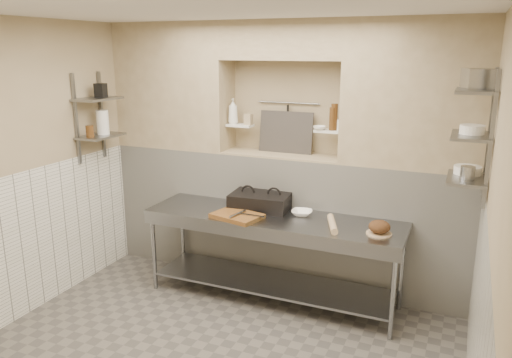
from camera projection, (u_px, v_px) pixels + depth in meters
The scene contains 46 objects.
wall_left at pixel (8, 174), 4.59m from camera, with size 0.10×3.90×2.80m, color tan.
wall_right at pixel (499, 238), 3.03m from camera, with size 0.10×3.90×2.80m, color tan.
wall_back at pixel (290, 151), 5.59m from camera, with size 4.00×0.10×2.80m, color tan.
backwall_lower at pixel (282, 217), 5.54m from camera, with size 4.00×0.40×1.40m, color white.
alcove_sill at pixel (282, 155), 5.36m from camera, with size 1.30×0.40×0.02m, color tan.
backwall_pillar_left at pixel (174, 86), 5.69m from camera, with size 1.35×0.40×1.40m, color tan.
backwall_pillar_right at pixel (416, 94), 4.68m from camera, with size 1.35×0.40×1.40m, color tan.
backwall_header at pixel (284, 40), 5.06m from camera, with size 1.30×0.40×0.40m, color tan.
wainscot_left at pixel (22, 246), 4.74m from camera, with size 0.02×3.90×1.40m, color white.
wainscot_right at pixel (476, 338), 3.23m from camera, with size 0.02×3.90×1.40m, color white.
alcove_shelf_left at pixel (240, 125), 5.48m from camera, with size 0.28×0.16×0.03m, color white.
alcove_shelf_right at pixel (329, 131), 5.10m from camera, with size 0.28×0.16×0.03m, color white.
utensil_rail at pixel (289, 103), 5.38m from camera, with size 0.02×0.02×0.70m, color gray.
hanging_steel at pixel (288, 119), 5.40m from camera, with size 0.02×0.02×0.30m, color black.
splash_panel at pixel (286, 132), 5.39m from camera, with size 0.60×0.02×0.45m, color #383330.
shelf_rail_left_a at pixel (102, 115), 5.57m from camera, with size 0.03×0.03×0.95m, color slate.
shelf_rail_left_b at pixel (76, 119), 5.22m from camera, with size 0.03×0.03×0.95m, color slate.
wall_shelf_left_lower at pixel (101, 136), 5.39m from camera, with size 0.30×0.50×0.03m, color slate.
wall_shelf_left_upper at pixel (98, 99), 5.29m from camera, with size 0.30×0.50×0.03m, color slate.
shelf_rail_right_a at pixel (490, 133), 4.05m from camera, with size 0.03×0.03×1.05m, color slate.
shelf_rail_right_b at pixel (491, 141), 3.70m from camera, with size 0.03×0.03×1.05m, color slate.
wall_shelf_right_lower at pixel (467, 179), 4.01m from camera, with size 0.30×0.50×0.03m, color slate.
wall_shelf_right_mid at pixel (471, 136), 3.93m from camera, with size 0.30×0.50×0.03m, color slate.
wall_shelf_right_upper at pixel (476, 91), 3.84m from camera, with size 0.30×0.50×0.03m, color slate.
prep_table at pixel (272, 241), 5.01m from camera, with size 2.60×0.70×0.90m.
panini_press at pixel (261, 201), 5.19m from camera, with size 0.64×0.49×0.16m.
cutting_board at pixel (237, 216), 4.90m from camera, with size 0.47×0.33×0.04m, color brown.
knife_blade at pixel (252, 215), 4.84m from camera, with size 0.25×0.03×0.01m, color gray.
tongs at pixel (238, 214), 4.86m from camera, with size 0.02×0.02×0.25m, color gray.
mixing_bowl at pixel (302, 213), 4.98m from camera, with size 0.21×0.21×0.05m, color white.
rolling_pin at pixel (332, 224), 4.64m from camera, with size 0.07×0.07×0.43m, color beige.
bread_board at pixel (379, 234), 4.48m from camera, with size 0.23×0.23×0.01m, color beige.
bread_loaf at pixel (379, 227), 4.46m from camera, with size 0.19×0.19×0.12m, color #4C2D19.
bottle_soap at pixel (233, 111), 5.46m from camera, with size 0.11×0.11×0.28m, color white.
jar_alcove at pixel (248, 119), 5.42m from camera, with size 0.08×0.08×0.12m, color tan.
bowl_alcove at pixel (319, 128), 5.08m from camera, with size 0.13×0.13×0.04m, color white.
condiment_a at pixel (332, 119), 5.03m from camera, with size 0.06×0.06×0.23m, color #472A11.
condiment_b at pixel (334, 117), 5.04m from camera, with size 0.07×0.07×0.27m, color #472A11.
condiment_c at pixel (339, 125), 5.06m from camera, with size 0.06×0.06×0.11m, color white.
jug_left at pixel (103, 122), 5.40m from camera, with size 0.13×0.13×0.26m, color white.
jar_left at pixel (90, 131), 5.23m from camera, with size 0.08×0.08×0.13m, color #472A11.
box_left_upper at pixel (101, 90), 5.32m from camera, with size 0.10×0.10×0.15m, color black.
bowl_right at pixel (468, 170), 4.11m from camera, with size 0.22×0.22×0.07m, color white.
canister_right at pixel (467, 173), 3.92m from camera, with size 0.11×0.11×0.11m, color gray.
bowl_right_mid at pixel (472, 129), 3.93m from camera, with size 0.19×0.19×0.07m, color white.
basket_right at pixel (478, 79), 3.86m from camera, with size 0.20×0.24×0.15m, color gray.
Camera 1 is at (1.81, -3.19, 2.51)m, focal length 35.00 mm.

